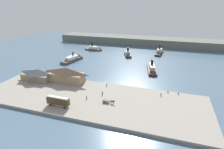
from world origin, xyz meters
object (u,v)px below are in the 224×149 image
object	(u,v)px
ferry_departing_north	(128,54)
ferry_approaching_east	(160,52)
ferry_near_quay	(74,59)
ferry_mid_harbor	(152,70)
pedestrian_walking_east	(107,85)
mooring_post_center_west	(168,92)
mooring_post_center_east	(178,93)
street_tram	(58,101)
pedestrian_walking_west	(161,94)
pedestrian_standing_center	(87,98)
ferry_shed_central_terminal	(67,75)
ferry_outer_harbor	(95,49)
ferry_shed_west_terminal	(38,74)
horse_cart	(108,101)
pedestrian_near_west_shed	(102,93)

from	to	relation	value
ferry_departing_north	ferry_approaching_east	bearing A→B (deg)	30.41
ferry_near_quay	ferry_mid_harbor	distance (m)	63.63
pedestrian_walking_east	mooring_post_center_west	size ratio (longest dim) A/B	1.80
mooring_post_center_east	street_tram	bearing A→B (deg)	-150.95
pedestrian_walking_west	pedestrian_standing_center	distance (m)	36.07
ferry_shed_central_terminal	ferry_outer_harbor	bearing A→B (deg)	100.94
ferry_shed_west_terminal	pedestrian_walking_east	bearing A→B (deg)	5.21
ferry_departing_north	ferry_mid_harbor	world-z (taller)	ferry_departing_north
horse_cart	mooring_post_center_west	bearing A→B (deg)	36.60
ferry_shed_west_terminal	pedestrian_standing_center	size ratio (longest dim) A/B	10.94
ferry_departing_north	ferry_shed_west_terminal	bearing A→B (deg)	-116.99
pedestrian_walking_east	ferry_mid_harbor	xyz separation A→B (m)	(20.89, 32.74, -0.46)
street_tram	ferry_outer_harbor	world-z (taller)	ferry_outer_harbor
pedestrian_walking_west	pedestrian_near_west_shed	distance (m)	28.75
pedestrian_near_west_shed	ferry_shed_central_terminal	bearing A→B (deg)	160.56
mooring_post_center_east	ferry_outer_harbor	size ratio (longest dim) A/B	0.05
pedestrian_near_west_shed	mooring_post_center_west	distance (m)	33.25
ferry_near_quay	mooring_post_center_west	bearing A→B (deg)	-27.21
pedestrian_near_west_shed	pedestrian_standing_center	world-z (taller)	pedestrian_near_west_shed
ferry_departing_north	mooring_post_center_east	bearing A→B (deg)	-57.89
ferry_mid_harbor	mooring_post_center_west	bearing A→B (deg)	-69.76
ferry_departing_north	ferry_shed_central_terminal	bearing A→B (deg)	-105.38
ferry_mid_harbor	pedestrian_walking_west	bearing A→B (deg)	-77.00
pedestrian_walking_west	mooring_post_center_east	bearing A→B (deg)	29.98
horse_cart	pedestrian_walking_west	world-z (taller)	horse_cart
street_tram	ferry_outer_harbor	xyz separation A→B (m)	(-25.55, 103.07, -2.46)
ferry_shed_west_terminal	pedestrian_near_west_shed	xyz separation A→B (m)	(42.63, -6.55, -2.44)
pedestrian_walking_east	street_tram	bearing A→B (deg)	-116.95
horse_cart	ferry_mid_harbor	world-z (taller)	ferry_mid_harbor
ferry_shed_central_terminal	street_tram	distance (m)	26.92
ferry_outer_harbor	ferry_approaching_east	size ratio (longest dim) A/B	0.82
pedestrian_walking_west	ferry_outer_harbor	distance (m)	104.74
ferry_shed_west_terminal	pedestrian_near_west_shed	bearing A→B (deg)	-8.74
horse_cart	ferry_near_quay	xyz separation A→B (m)	(-49.03, 57.26, -0.62)
ferry_shed_west_terminal	horse_cart	distance (m)	49.87
ferry_shed_west_terminal	pedestrian_walking_west	world-z (taller)	ferry_shed_west_terminal
pedestrian_near_west_shed	ferry_departing_north	world-z (taller)	ferry_departing_north
street_tram	mooring_post_center_west	xyz separation A→B (m)	(45.58, 28.17, -2.12)
ferry_shed_central_terminal	pedestrian_near_west_shed	bearing A→B (deg)	-19.44
ferry_near_quay	pedestrian_standing_center	bearing A→B (deg)	-56.25
ferry_shed_west_terminal	street_tram	xyz separation A→B (m)	(27.95, -22.46, -0.69)
pedestrian_walking_west	ferry_departing_north	world-z (taller)	ferry_departing_north
street_tram	horse_cart	bearing A→B (deg)	24.70
mooring_post_center_west	pedestrian_near_west_shed	bearing A→B (deg)	-158.35
horse_cart	pedestrian_walking_east	bearing A→B (deg)	111.65
horse_cart	mooring_post_center_east	world-z (taller)	horse_cart
pedestrian_walking_west	ferry_shed_central_terminal	bearing A→B (deg)	178.52
ferry_shed_west_terminal	pedestrian_near_west_shed	size ratio (longest dim) A/B	9.81
ferry_shed_central_terminal	ferry_near_quay	xyz separation A→B (m)	(-18.54, 41.74, -3.98)
pedestrian_walking_west	ferry_mid_harbor	size ratio (longest dim) A/B	0.07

